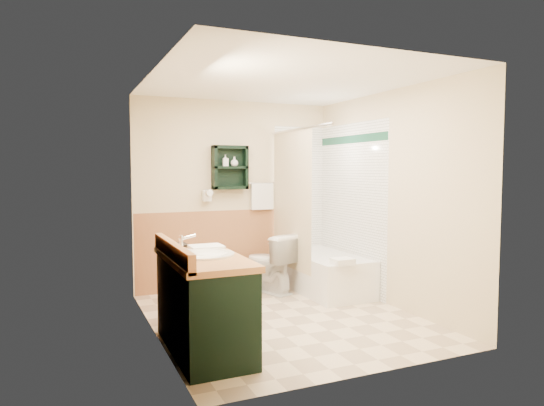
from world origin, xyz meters
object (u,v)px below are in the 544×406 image
Objects in this scene: wall_shelf at (230,167)px; hair_dryer at (207,196)px; vanity_book at (169,235)px; soap_bottle_b at (234,163)px; bathtub at (321,272)px; vanity at (204,303)px; soap_bottle_a at (225,164)px; toilet at (269,263)px.

wall_shelf is 2.29× the size of hair_dryer.
soap_bottle_b reaches higher than vanity_book.
wall_shelf is at bearing 152.13° from bathtub.
soap_bottle_b is (0.95, 1.93, 1.21)m from vanity.
soap_bottle_b is (0.12, 0.00, 0.01)m from soap_bottle_a.
hair_dryer is 2.20m from vanity.
vanity_book is (-0.76, -1.40, -0.28)m from hair_dryer.
vanity_book reaches higher than bathtub.
vanity is 0.85× the size of bathtub.
bathtub is at bearing -23.16° from hair_dryer.
wall_shelf reaches higher than soap_bottle_a.
vanity_book is (-2.08, -0.83, 0.69)m from bathtub.
toilet is (0.38, -0.37, -1.19)m from wall_shelf.
vanity is 0.78m from vanity_book.
hair_dryer is (-0.30, 0.02, -0.35)m from wall_shelf.
soap_bottle_a is at bearing 66.73° from vanity.
vanity_book is (-0.17, 0.56, 0.52)m from vanity.
vanity is (-0.59, -1.96, -0.79)m from hair_dryer.
wall_shelf is 1.76m from bathtub.
vanity_book reaches higher than vanity.
vanity_book is at bearing -158.28° from bathtub.
vanity_book is 1.82m from soap_bottle_a.
bathtub is 2.35m from vanity_book.
vanity is at bearing 32.13° from toilet.
toilet is (0.68, -0.39, -0.84)m from hair_dryer.
vanity_book is 1.90m from soap_bottle_b.
vanity is 1.73× the size of toilet.
vanity_book is at bearing -129.21° from soap_bottle_b.
hair_dryer reaches higher than vanity_book.
vanity_book is 1.51× the size of soap_bottle_a.
hair_dryer is 0.33× the size of toilet.
soap_bottle_a reaches higher than bathtub.
vanity reaches higher than toilet.
wall_shelf reaches higher than toilet.
bathtub is 6.77× the size of vanity_book.
vanity_book is at bearing 106.30° from vanity.
vanity is 2.42m from soap_bottle_a.
soap_bottle_b is at bearing -4.82° from hair_dryer.
wall_shelf is at bearing 49.50° from vanity_book.
soap_bottle_b is (0.06, -0.01, 0.06)m from wall_shelf.
wall_shelf is 2.48× the size of vanity_book.
bathtub is at bearing 36.00° from vanity.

